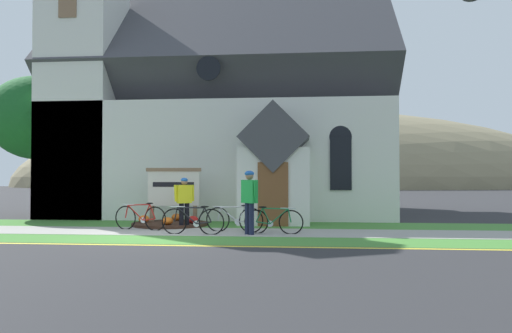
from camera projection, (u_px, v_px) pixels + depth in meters
The scene contains 17 objects.
ground at pixel (189, 223), 16.82m from camera, with size 140.00×140.00×0.00m, color #2B2B2D.
sidewalk_slab at pixel (186, 232), 14.12m from camera, with size 32.00×2.09×0.01m, color #99968E.
grass_verge at pixel (169, 240), 12.24m from camera, with size 32.00×1.68×0.01m, color #427F33.
church_lawn at pixel (202, 224), 16.32m from camera, with size 24.00×2.34×0.01m, color #427F33.
curb_paint_stripe at pixel (157, 245), 11.25m from camera, with size 28.00×0.16×0.01m, color yellow.
church_building at pixel (221, 117), 22.35m from camera, with size 14.17×11.91×12.17m.
church_sign at pixel (174, 188), 16.36m from camera, with size 1.88×0.26×1.93m.
flower_bed at pixel (170, 223), 15.91m from camera, with size 2.51×2.51×0.34m.
bicycle_white at pixel (140, 217), 14.59m from camera, with size 1.75×0.49×0.86m.
bicycle_black at pixel (235, 219), 14.05m from camera, with size 1.74×0.35×0.82m.
bicycle_green at pixel (273, 221), 13.58m from camera, with size 1.69×0.16×0.80m.
bicycle_yellow at pixel (193, 221), 13.44m from camera, with size 1.82×0.16×0.82m.
cyclist_in_yellow_jersey at pixel (184, 199), 15.11m from camera, with size 0.58×0.43×1.59m.
cyclist_in_orange_jersey at pixel (249, 197), 13.37m from camera, with size 0.50×0.63×1.79m.
roadside_conifer at pixel (359, 95), 21.91m from camera, with size 2.90×2.90×8.45m.
yard_deciduous_tree at pixel (38, 118), 20.48m from camera, with size 4.06×4.06×5.91m.
distant_hill at pixel (286, 187), 83.26m from camera, with size 98.18×43.72×26.20m, color #847A5B.
Camera 1 is at (3.92, -12.57, 1.59)m, focal length 33.66 mm.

